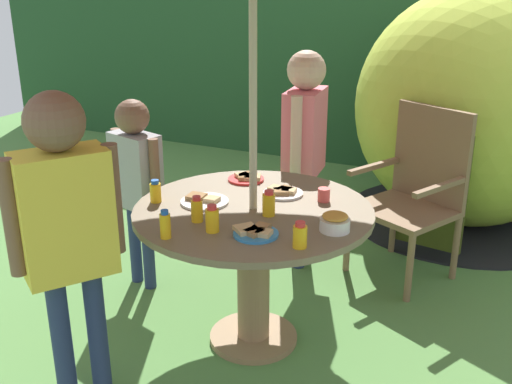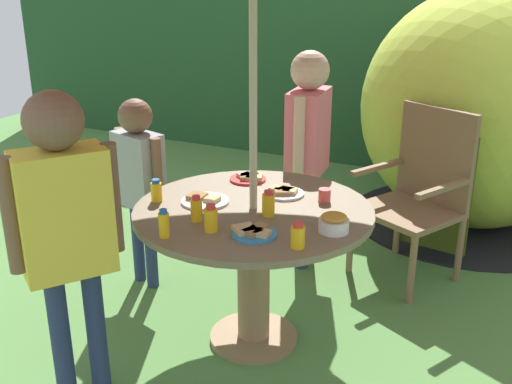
{
  "view_description": "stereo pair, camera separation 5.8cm",
  "coord_description": "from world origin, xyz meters",
  "px_view_note": "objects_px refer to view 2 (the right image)",
  "views": [
    {
      "loc": [
        1.11,
        -2.36,
        1.76
      ],
      "look_at": [
        0.02,
        -0.02,
        0.81
      ],
      "focal_mm": 42.29,
      "sensor_mm": 36.0,
      "label": 1
    },
    {
      "loc": [
        1.16,
        -2.34,
        1.76
      ],
      "look_at": [
        0.02,
        -0.02,
        0.81
      ],
      "focal_mm": 42.29,
      "sensor_mm": 36.0,
      "label": 2
    }
  ],
  "objects_px": {
    "potted_plant": "(79,181)",
    "juice_bottle_front_edge": "(164,224)",
    "child_in_yellow_shirt": "(64,213)",
    "snack_bowl": "(334,223)",
    "plate_mid_right": "(204,200)",
    "juice_bottle_mid_left": "(156,191)",
    "child_in_pink_shirt": "(308,133)",
    "plate_near_right": "(284,192)",
    "juice_bottle_near_left": "(268,204)",
    "cup_near": "(325,195)",
    "plate_far_right": "(249,178)",
    "wooden_chair": "(420,188)",
    "child_in_grey_shirt": "(139,170)",
    "plate_center_back": "(254,232)",
    "dome_tent": "(480,110)",
    "garden_table": "(253,243)",
    "juice_bottle_far_left": "(298,236)",
    "juice_bottle_center_front": "(196,209)",
    "juice_bottle_back_edge": "(211,219)"
  },
  "relations": [
    {
      "from": "wooden_chair",
      "to": "cup_near",
      "type": "bearing_deg",
      "value": -81.37
    },
    {
      "from": "plate_near_right",
      "to": "juice_bottle_near_left",
      "type": "distance_m",
      "value": 0.28
    },
    {
      "from": "child_in_yellow_shirt",
      "to": "juice_bottle_mid_left",
      "type": "height_order",
      "value": "child_in_yellow_shirt"
    },
    {
      "from": "juice_bottle_back_edge",
      "to": "cup_near",
      "type": "relative_size",
      "value": 1.84
    },
    {
      "from": "potted_plant",
      "to": "plate_center_back",
      "type": "relative_size",
      "value": 3.14
    },
    {
      "from": "plate_far_right",
      "to": "cup_near",
      "type": "bearing_deg",
      "value": -14.37
    },
    {
      "from": "garden_table",
      "to": "juice_bottle_far_left",
      "type": "height_order",
      "value": "juice_bottle_far_left"
    },
    {
      "from": "snack_bowl",
      "to": "juice_bottle_far_left",
      "type": "relative_size",
      "value": 1.19
    },
    {
      "from": "garden_table",
      "to": "plate_center_back",
      "type": "bearing_deg",
      "value": -63.44
    },
    {
      "from": "juice_bottle_center_front",
      "to": "juice_bottle_near_left",
      "type": "bearing_deg",
      "value": 37.07
    },
    {
      "from": "plate_far_right",
      "to": "plate_center_back",
      "type": "relative_size",
      "value": 0.95
    },
    {
      "from": "dome_tent",
      "to": "cup_near",
      "type": "bearing_deg",
      "value": -94.49
    },
    {
      "from": "plate_center_back",
      "to": "garden_table",
      "type": "bearing_deg",
      "value": 116.56
    },
    {
      "from": "child_in_pink_shirt",
      "to": "cup_near",
      "type": "bearing_deg",
      "value": 21.66
    },
    {
      "from": "plate_center_back",
      "to": "juice_bottle_mid_left",
      "type": "distance_m",
      "value": 0.61
    },
    {
      "from": "plate_far_right",
      "to": "cup_near",
      "type": "relative_size",
      "value": 2.93
    },
    {
      "from": "plate_center_back",
      "to": "cup_near",
      "type": "bearing_deg",
      "value": 75.05
    },
    {
      "from": "wooden_chair",
      "to": "juice_bottle_near_left",
      "type": "distance_m",
      "value": 1.26
    },
    {
      "from": "wooden_chair",
      "to": "plate_far_right",
      "type": "height_order",
      "value": "wooden_chair"
    },
    {
      "from": "plate_center_back",
      "to": "juice_bottle_center_front",
      "type": "relative_size",
      "value": 1.7
    },
    {
      "from": "plate_mid_right",
      "to": "juice_bottle_mid_left",
      "type": "xyz_separation_m",
      "value": [
        -0.21,
        -0.09,
        0.04
      ]
    },
    {
      "from": "child_in_pink_shirt",
      "to": "juice_bottle_front_edge",
      "type": "height_order",
      "value": "child_in_pink_shirt"
    },
    {
      "from": "child_in_yellow_shirt",
      "to": "wooden_chair",
      "type": "bearing_deg",
      "value": 4.34
    },
    {
      "from": "plate_near_right",
      "to": "juice_bottle_front_edge",
      "type": "relative_size",
      "value": 1.61
    },
    {
      "from": "wooden_chair",
      "to": "child_in_grey_shirt",
      "type": "xyz_separation_m",
      "value": [
        -1.4,
        -0.85,
        0.16
      ]
    },
    {
      "from": "child_in_grey_shirt",
      "to": "plate_mid_right",
      "type": "xyz_separation_m",
      "value": [
        0.6,
        -0.29,
        0.02
      ]
    },
    {
      "from": "dome_tent",
      "to": "plate_mid_right",
      "type": "xyz_separation_m",
      "value": [
        -0.98,
        -2.12,
        -0.11
      ]
    },
    {
      "from": "child_in_pink_shirt",
      "to": "snack_bowl",
      "type": "relative_size",
      "value": 10.25
    },
    {
      "from": "plate_center_back",
      "to": "juice_bottle_far_left",
      "type": "height_order",
      "value": "juice_bottle_far_left"
    },
    {
      "from": "child_in_yellow_shirt",
      "to": "snack_bowl",
      "type": "bearing_deg",
      "value": -21.51
    },
    {
      "from": "wooden_chair",
      "to": "child_in_pink_shirt",
      "type": "relative_size",
      "value": 0.76
    },
    {
      "from": "potted_plant",
      "to": "child_in_grey_shirt",
      "type": "relative_size",
      "value": 0.57
    },
    {
      "from": "dome_tent",
      "to": "plate_far_right",
      "type": "xyz_separation_m",
      "value": [
        -0.94,
        -1.74,
        -0.11
      ]
    },
    {
      "from": "plate_mid_right",
      "to": "juice_bottle_far_left",
      "type": "bearing_deg",
      "value": -24.38
    },
    {
      "from": "child_in_pink_shirt",
      "to": "child_in_yellow_shirt",
      "type": "height_order",
      "value": "child_in_yellow_shirt"
    },
    {
      "from": "dome_tent",
      "to": "juice_bottle_far_left",
      "type": "relative_size",
      "value": 17.92
    },
    {
      "from": "child_in_yellow_shirt",
      "to": "juice_bottle_far_left",
      "type": "bearing_deg",
      "value": -29.88
    },
    {
      "from": "child_in_pink_shirt",
      "to": "cup_near",
      "type": "height_order",
      "value": "child_in_pink_shirt"
    },
    {
      "from": "child_in_yellow_shirt",
      "to": "juice_bottle_far_left",
      "type": "relative_size",
      "value": 12.36
    },
    {
      "from": "plate_near_right",
      "to": "plate_mid_right",
      "type": "xyz_separation_m",
      "value": [
        -0.3,
        -0.26,
        -0.0
      ]
    },
    {
      "from": "plate_center_back",
      "to": "juice_bottle_mid_left",
      "type": "bearing_deg",
      "value": 165.83
    },
    {
      "from": "child_in_grey_shirt",
      "to": "snack_bowl",
      "type": "xyz_separation_m",
      "value": [
        1.26,
        -0.34,
        0.05
      ]
    },
    {
      "from": "snack_bowl",
      "to": "juice_bottle_front_edge",
      "type": "distance_m",
      "value": 0.71
    },
    {
      "from": "juice_bottle_far_left",
      "to": "juice_bottle_center_front",
      "type": "xyz_separation_m",
      "value": [
        -0.51,
        0.06,
        0.0
      ]
    },
    {
      "from": "potted_plant",
      "to": "juice_bottle_front_edge",
      "type": "bearing_deg",
      "value": -37.15
    },
    {
      "from": "child_in_grey_shirt",
      "to": "plate_mid_right",
      "type": "height_order",
      "value": "child_in_grey_shirt"
    },
    {
      "from": "plate_center_back",
      "to": "juice_bottle_far_left",
      "type": "distance_m",
      "value": 0.22
    },
    {
      "from": "child_in_yellow_shirt",
      "to": "cup_near",
      "type": "distance_m",
      "value": 1.2
    },
    {
      "from": "child_in_pink_shirt",
      "to": "plate_near_right",
      "type": "xyz_separation_m",
      "value": [
        0.15,
        -0.69,
        -0.12
      ]
    },
    {
      "from": "plate_center_back",
      "to": "cup_near",
      "type": "height_order",
      "value": "cup_near"
    }
  ]
}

